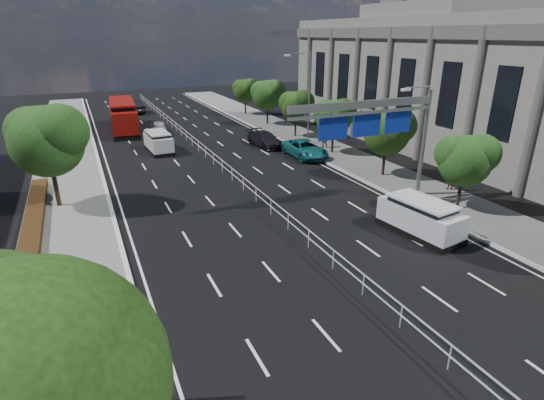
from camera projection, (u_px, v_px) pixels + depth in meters
ground at (386, 316)px, 16.94m from camera, size 160.00×160.00×0.00m
kerb_near at (158, 387)px, 13.44m from camera, size 0.25×140.00×0.15m
kerb_far at (537, 266)px, 20.39m from camera, size 0.25×140.00×0.15m
median_fence at (216, 160)px, 35.81m from camera, size 0.05×85.00×1.02m
hedge_near at (17, 324)px, 15.91m from camera, size 1.00×36.00×0.44m
toilet_sign at (76, 329)px, 11.64m from camera, size 1.62×0.18×4.34m
overhead_gantry at (378, 119)px, 26.00m from camera, size 10.24×0.38×7.45m
streetlight_far at (306, 92)px, 41.11m from camera, size 2.78×2.40×9.00m
civic_hall at (442, 79)px, 42.43m from camera, size 14.40×36.00×14.35m
near_tree_back at (47, 137)px, 25.87m from camera, size 4.84×4.51×6.69m
far_tree_c at (466, 158)px, 25.94m from camera, size 3.52×3.28×4.94m
far_tree_d at (388, 130)px, 32.19m from camera, size 3.85×3.59×5.34m
far_tree_e at (334, 116)px, 38.59m from camera, size 3.63×3.38×5.13m
far_tree_f at (296, 105)px, 44.97m from camera, size 3.52×3.28×5.02m
far_tree_g at (268, 94)px, 51.22m from camera, size 3.96×3.69×5.45m
far_tree_h at (245, 89)px, 57.70m from camera, size 3.41×3.18×4.91m
white_minivan at (158, 142)px, 40.16m from camera, size 2.14×4.52×1.92m
red_bus at (123, 115)px, 48.92m from camera, size 3.50×11.61×3.42m
near_car_silver at (158, 127)px, 47.99m from camera, size 1.95×4.15×1.37m
near_car_dark at (135, 107)px, 60.22m from camera, size 2.37×5.30×1.69m
silver_minivan at (420, 217)px, 23.60m from camera, size 2.64×5.03×2.00m
parked_car_teal at (305, 149)px, 38.50m from camera, size 2.57×5.45×1.50m
parked_car_dark at (265, 139)px, 42.22m from camera, size 2.53×5.11×1.43m
pedestrian_a at (451, 176)px, 29.99m from camera, size 0.73×0.49×1.94m
pedestrian_b at (323, 138)px, 41.24m from camera, size 0.95×0.79×1.79m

